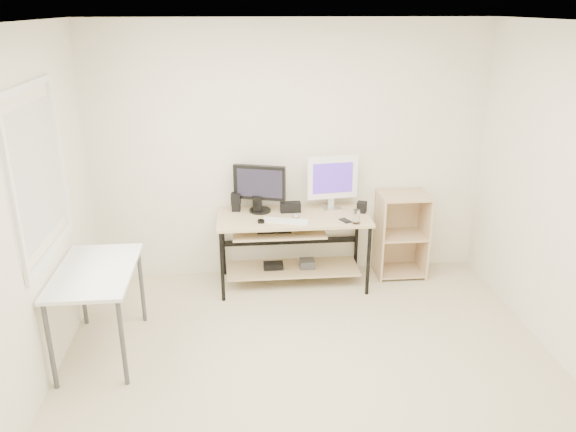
# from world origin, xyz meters

# --- Properties ---
(room) EXTENTS (4.01, 4.01, 2.62)m
(room) POSITION_xyz_m (-0.14, 0.04, 1.32)
(room) COLOR beige
(room) RESTS_ON ground
(desk) EXTENTS (1.50, 0.65, 0.75)m
(desk) POSITION_xyz_m (-0.03, 1.66, 0.54)
(desk) COLOR #CEB382
(desk) RESTS_ON ground
(side_table) EXTENTS (0.60, 1.00, 0.75)m
(side_table) POSITION_xyz_m (-1.68, 0.60, 0.67)
(side_table) COLOR white
(side_table) RESTS_ON ground
(shelf_unit) EXTENTS (0.50, 0.40, 0.90)m
(shelf_unit) POSITION_xyz_m (1.15, 1.82, 0.45)
(shelf_unit) COLOR #D1B082
(shelf_unit) RESTS_ON ground
(black_monitor) EXTENTS (0.52, 0.22, 0.48)m
(black_monitor) POSITION_xyz_m (-0.32, 1.81, 1.02)
(black_monitor) COLOR black
(black_monitor) RESTS_ON desk
(white_imac) EXTENTS (0.52, 0.16, 0.55)m
(white_imac) POSITION_xyz_m (0.41, 1.83, 1.07)
(white_imac) COLOR silver
(white_imac) RESTS_ON desk
(keyboard) EXTENTS (0.46, 0.24, 0.02)m
(keyboard) POSITION_xyz_m (-0.09, 1.51, 0.76)
(keyboard) COLOR white
(keyboard) RESTS_ON desk
(mouse) EXTENTS (0.06, 0.10, 0.03)m
(mouse) POSITION_xyz_m (0.02, 1.62, 0.77)
(mouse) COLOR #B8B8BD
(mouse) RESTS_ON desk
(center_speaker) EXTENTS (0.21, 0.09, 0.10)m
(center_speaker) POSITION_xyz_m (-0.02, 1.77, 0.80)
(center_speaker) COLOR black
(center_speaker) RESTS_ON desk
(speaker_left) EXTENTS (0.10, 0.10, 0.19)m
(speaker_left) POSITION_xyz_m (-0.56, 1.86, 0.85)
(speaker_left) COLOR black
(speaker_left) RESTS_ON desk
(speaker_right) EXTENTS (0.12, 0.12, 0.11)m
(speaker_right) POSITION_xyz_m (0.70, 1.70, 0.80)
(speaker_right) COLOR black
(speaker_right) RESTS_ON desk
(audio_controller) EXTENTS (0.09, 0.06, 0.17)m
(audio_controller) POSITION_xyz_m (-0.35, 1.78, 0.84)
(audio_controller) COLOR black
(audio_controller) RESTS_ON desk
(volume_puck) EXTENTS (0.07, 0.07, 0.03)m
(volume_puck) POSITION_xyz_m (-0.33, 1.50, 0.76)
(volume_puck) COLOR black
(volume_puck) RESTS_ON desk
(smartphone) EXTENTS (0.12, 0.14, 0.01)m
(smartphone) POSITION_xyz_m (0.49, 1.47, 0.75)
(smartphone) COLOR black
(smartphone) RESTS_ON desk
(coaster) EXTENTS (0.11, 0.11, 0.01)m
(coaster) POSITION_xyz_m (0.58, 1.39, 0.75)
(coaster) COLOR #8E5F40
(coaster) RESTS_ON desk
(drinking_glass) EXTENTS (0.09, 0.09, 0.13)m
(drinking_glass) POSITION_xyz_m (0.58, 1.39, 0.82)
(drinking_glass) COLOR white
(drinking_glass) RESTS_ON coaster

